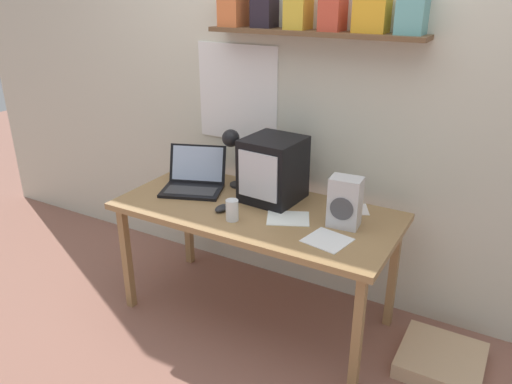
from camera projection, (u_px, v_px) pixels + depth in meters
The scene contains 13 objects.
ground_plane at pixel (256, 314), 3.05m from camera, with size 12.00×12.00×0.00m, color #936152.
back_wall at pixel (299, 85), 2.94m from camera, with size 5.60×0.24×2.60m.
corner_desk at pixel (256, 218), 2.80m from camera, with size 1.57×0.74×0.71m.
crt_monitor at pixel (273, 169), 2.83m from camera, with size 0.32×0.34×0.37m.
laptop at pixel (194, 179), 3.02m from camera, with size 0.44×0.42×0.24m.
desk_lamp at pixel (232, 145), 2.94m from camera, with size 0.11×0.17×0.37m.
juice_glass at pixel (232, 211), 2.62m from camera, with size 0.07×0.07×0.11m.
space_heater at pixel (345, 202), 2.53m from camera, with size 0.17×0.13×0.26m.
computer_mouse at pixel (222, 208), 2.74m from camera, with size 0.07×0.11×0.03m.
loose_paper_near_monitor at pixel (327, 240), 2.43m from camera, with size 0.23×0.23×0.00m.
printed_handout at pixel (288, 218), 2.65m from camera, with size 0.28×0.26×0.00m.
loose_paper_near_laptop at pixel (348, 209), 2.76m from camera, with size 0.26×0.23×0.00m.
floor_cushion at pixel (441, 360), 2.61m from camera, with size 0.42×0.42×0.09m.
Camera 1 is at (1.25, -2.19, 1.87)m, focal length 35.00 mm.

